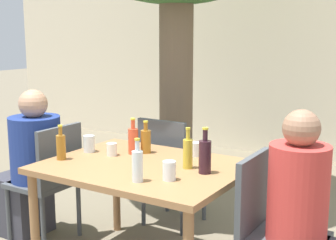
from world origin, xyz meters
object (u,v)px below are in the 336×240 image
at_px(dining_table_front, 144,176).
at_px(person_seated_0, 29,170).
at_px(water_bottle_3, 137,165).
at_px(amber_bottle_5, 146,141).
at_px(patio_chair_0, 50,176).
at_px(drinking_glass_3, 169,171).
at_px(patio_chair_2, 169,165).
at_px(amber_bottle_1, 61,146).
at_px(oil_cruet_0, 188,153).
at_px(wine_bottle_2, 205,156).
at_px(drinking_glass_1, 195,149).
at_px(patio_chair_1, 271,225).
at_px(drinking_glass_0, 112,149).
at_px(person_seated_1, 313,233).
at_px(drinking_glass_2, 89,144).
at_px(soda_bottle_4, 133,140).

relative_size(dining_table_front, person_seated_0, 1.08).
bearing_deg(water_bottle_3, person_seated_0, 166.16).
height_order(dining_table_front, amber_bottle_5, amber_bottle_5).
bearing_deg(patio_chair_0, drinking_glass_3, 80.66).
relative_size(patio_chair_2, drinking_glass_3, 8.09).
height_order(dining_table_front, water_bottle_3, water_bottle_3).
relative_size(amber_bottle_1, amber_bottle_5, 1.02).
xyz_separation_m(dining_table_front, oil_cruet_0, (0.29, 0.07, 0.19)).
distance_m(wine_bottle_2, drinking_glass_1, 0.42).
bearing_deg(amber_bottle_1, person_seated_0, 160.42).
bearing_deg(patio_chair_1, patio_chair_0, 90.00).
distance_m(oil_cruet_0, drinking_glass_1, 0.31).
bearing_deg(oil_cruet_0, wine_bottle_2, -14.52).
height_order(water_bottle_3, drinking_glass_1, water_bottle_3).
bearing_deg(drinking_glass_0, patio_chair_1, -3.09).
bearing_deg(amber_bottle_1, patio_chair_1, 7.97).
distance_m(dining_table_front, drinking_glass_0, 0.35).
bearing_deg(oil_cruet_0, patio_chair_2, 129.76).
bearing_deg(water_bottle_3, person_seated_1, 18.58).
bearing_deg(person_seated_0, drinking_glass_0, 94.68).
bearing_deg(patio_chair_2, drinking_glass_3, 121.77).
bearing_deg(amber_bottle_5, drinking_glass_1, 17.86).
bearing_deg(patio_chair_2, person_seated_0, 40.57).
relative_size(person_seated_0, amber_bottle_1, 4.94).
bearing_deg(amber_bottle_1, amber_bottle_5, 49.38).
distance_m(oil_cruet_0, drinking_glass_2, 0.82).
bearing_deg(patio_chair_2, drinking_glass_1, 140.06).
bearing_deg(drinking_glass_1, wine_bottle_2, -52.55).
relative_size(oil_cruet_0, drinking_glass_2, 2.20).
distance_m(dining_table_front, patio_chair_2, 0.79).
distance_m(patio_chair_2, drinking_glass_3, 1.13).
relative_size(person_seated_0, soda_bottle_4, 4.58).
distance_m(patio_chair_1, water_bottle_3, 0.84).
bearing_deg(drinking_glass_0, person_seated_0, -175.32).
relative_size(dining_table_front, drinking_glass_1, 13.21).
relative_size(amber_bottle_1, drinking_glass_2, 2.00).
relative_size(patio_chair_2, wine_bottle_2, 3.23).
relative_size(patio_chair_0, wine_bottle_2, 3.23).
xyz_separation_m(patio_chair_1, drinking_glass_3, (-0.56, -0.20, 0.28)).
xyz_separation_m(drinking_glass_0, drinking_glass_2, (-0.21, -0.01, 0.02)).
bearing_deg(oil_cruet_0, drinking_glass_2, -178.97).
bearing_deg(wine_bottle_2, drinking_glass_1, 127.45).
xyz_separation_m(dining_table_front, person_seated_0, (-1.11, -0.00, -0.13)).
bearing_deg(drinking_glass_3, person_seated_0, 172.17).
distance_m(wine_bottle_2, water_bottle_3, 0.44).
xyz_separation_m(soda_bottle_4, drinking_glass_0, (-0.10, -0.12, -0.06)).
bearing_deg(person_seated_1, water_bottle_3, 108.58).
relative_size(patio_chair_1, drinking_glass_0, 10.42).
distance_m(patio_chair_2, water_bottle_3, 1.18).
distance_m(patio_chair_0, oil_cruet_0, 1.21).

